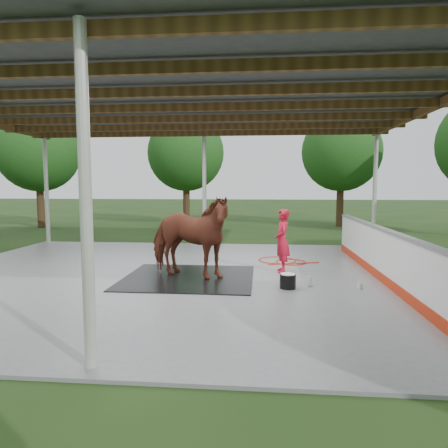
# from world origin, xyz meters

# --- Properties ---
(ground) EXTENTS (100.00, 100.00, 0.00)m
(ground) POSITION_xyz_m (0.00, 0.00, 0.00)
(ground) COLOR #1E3814
(concrete_slab) EXTENTS (12.00, 10.00, 0.05)m
(concrete_slab) POSITION_xyz_m (0.00, 0.00, 0.03)
(concrete_slab) COLOR slate
(concrete_slab) RESTS_ON ground
(pavilion_structure) EXTENTS (12.60, 10.60, 4.05)m
(pavilion_structure) POSITION_xyz_m (0.00, -0.00, 3.97)
(pavilion_structure) COLOR beige
(pavilion_structure) RESTS_ON ground
(dasher_board) EXTENTS (0.16, 8.00, 1.15)m
(dasher_board) POSITION_xyz_m (4.60, 0.00, 0.59)
(dasher_board) COLOR #B72A0F
(dasher_board) RESTS_ON concrete_slab
(tree_belt) EXTENTS (28.00, 28.00, 5.80)m
(tree_belt) POSITION_xyz_m (0.30, 0.90, 3.79)
(tree_belt) COLOR #382314
(tree_belt) RESTS_ON ground
(rubber_mat) EXTENTS (2.87, 2.69, 0.02)m
(rubber_mat) POSITION_xyz_m (0.33, -0.26, 0.06)
(rubber_mat) COLOR black
(rubber_mat) RESTS_ON concrete_slab
(horse) EXTENTS (2.38, 1.68, 1.83)m
(horse) POSITION_xyz_m (0.33, -0.26, 0.99)
(horse) COLOR brown
(horse) RESTS_ON rubber_mat
(handler) EXTENTS (0.41, 0.58, 1.51)m
(handler) POSITION_xyz_m (2.45, 0.55, 0.81)
(handler) COLOR red
(handler) RESTS_ON concrete_slab
(wash_bucket) EXTENTS (0.32, 0.32, 0.30)m
(wash_bucket) POSITION_xyz_m (2.49, -0.97, 0.20)
(wash_bucket) COLOR black
(wash_bucket) RESTS_ON concrete_slab
(soap_bottle_a) EXTENTS (0.16, 0.16, 0.29)m
(soap_bottle_a) POSITION_xyz_m (2.96, -0.76, 0.19)
(soap_bottle_a) COLOR silver
(soap_bottle_a) RESTS_ON concrete_slab
(soap_bottle_b) EXTENTS (0.12, 0.12, 0.18)m
(soap_bottle_b) POSITION_xyz_m (3.93, -0.90, 0.14)
(soap_bottle_b) COLOR #338CD8
(soap_bottle_b) RESTS_ON concrete_slab
(hose_coil) EXTENTS (1.63, 1.19, 0.02)m
(hose_coil) POSITION_xyz_m (2.55, 1.90, 0.06)
(hose_coil) COLOR red
(hose_coil) RESTS_ON concrete_slab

